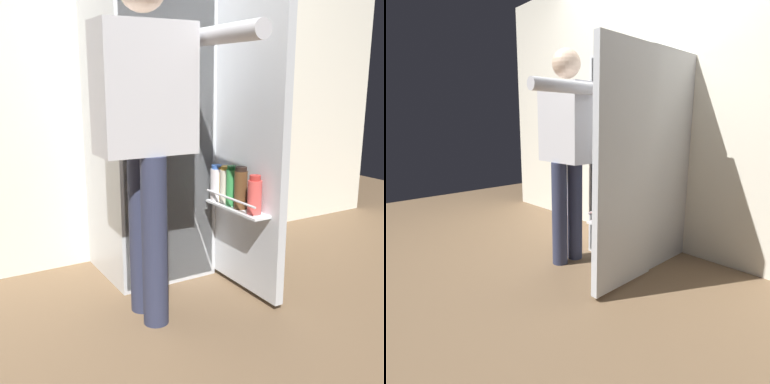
{
  "view_description": "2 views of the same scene",
  "coord_description": "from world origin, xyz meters",
  "views": [
    {
      "loc": [
        -1.16,
        -1.95,
        1.15
      ],
      "look_at": [
        -0.06,
        -0.07,
        0.62
      ],
      "focal_mm": 44.01,
      "sensor_mm": 36.0,
      "label": 1
    },
    {
      "loc": [
        1.58,
        -1.61,
        1.1
      ],
      "look_at": [
        -0.07,
        -0.08,
        0.61
      ],
      "focal_mm": 29.81,
      "sensor_mm": 36.0,
      "label": 2
    }
  ],
  "objects": [
    {
      "name": "refrigerator",
      "position": [
        0.02,
        0.48,
        0.8
      ],
      "size": [
        0.63,
        1.12,
        1.61
      ],
      "color": "silver",
      "rests_on": "ground_plane"
    },
    {
      "name": "ground_plane",
      "position": [
        0.0,
        0.0,
        0.0
      ],
      "size": [
        6.8,
        6.8,
        0.0
      ],
      "primitive_type": "plane",
      "color": "brown"
    },
    {
      "name": "kitchen_wall",
      "position": [
        0.0,
        0.87,
        1.26
      ],
      "size": [
        4.4,
        0.1,
        2.52
      ],
      "primitive_type": "cube",
      "color": "silver",
      "rests_on": "ground_plane"
    },
    {
      "name": "person",
      "position": [
        -0.26,
        -0.02,
        0.97
      ],
      "size": [
        0.53,
        0.75,
        1.62
      ],
      "color": "#2D334C",
      "rests_on": "ground_plane"
    }
  ]
}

